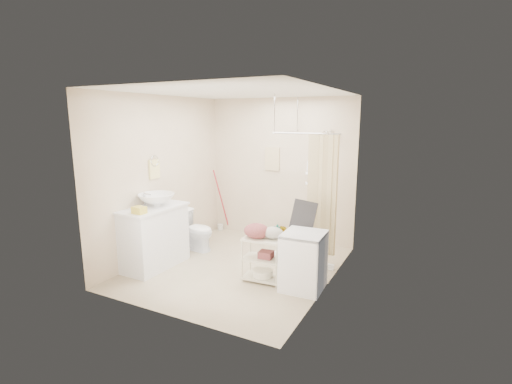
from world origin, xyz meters
TOP-DOWN VIEW (x-y plane):
  - floor at (0.00, 0.00)m, footprint 3.20×3.20m
  - ceiling at (0.00, 0.00)m, footprint 2.80×3.20m
  - wall_back at (0.00, 1.60)m, footprint 2.80×0.04m
  - wall_front at (0.00, -1.60)m, footprint 2.80×0.04m
  - wall_left at (-1.40, 0.00)m, footprint 0.04×3.20m
  - wall_right at (1.40, 0.00)m, footprint 0.04×3.20m
  - vanity at (-1.16, -0.54)m, footprint 0.62×1.08m
  - sink at (-1.14, -0.45)m, footprint 0.68×0.68m
  - counter_basket at (-1.04, -0.92)m, footprint 0.19×0.15m
  - floor_basket at (-1.07, -0.92)m, footprint 0.28×0.25m
  - toilet at (-1.04, 0.36)m, footprint 0.71×0.44m
  - mop at (-1.26, 1.51)m, footprint 0.12×0.12m
  - potted_plant_a at (0.04, 1.42)m, footprint 0.19×0.16m
  - potted_plant_b at (0.19, 1.37)m, footprint 0.23×0.23m
  - hanging_towel at (-0.15, 1.58)m, footprint 0.28×0.03m
  - towel_ring at (-1.38, -0.20)m, footprint 0.04×0.22m
  - tp_holder at (-1.36, 0.05)m, footprint 0.08×0.12m
  - shower at (0.85, 1.05)m, footprint 1.10×1.10m
  - shampoo_bottle_a at (0.60, 1.50)m, footprint 0.11×0.11m
  - shampoo_bottle_b at (0.75, 1.51)m, footprint 0.08×0.09m
  - washing_machine at (1.14, -0.23)m, footprint 0.55×0.57m
  - laundry_rack at (0.56, -0.26)m, footprint 0.56×0.36m
  - ironing_board at (0.97, 0.01)m, footprint 0.34×0.14m

SIDE VIEW (x-z plane):
  - floor at x=0.00m, z-range 0.00..0.00m
  - floor_basket at x=-1.07m, z-range 0.00..0.13m
  - potted_plant_a at x=0.04m, z-range 0.00..0.30m
  - potted_plant_b at x=0.19m, z-range 0.00..0.33m
  - toilet at x=-1.04m, z-range 0.00..0.69m
  - laundry_rack at x=0.56m, z-range 0.00..0.75m
  - washing_machine at x=1.14m, z-range 0.00..0.77m
  - vanity at x=-1.16m, z-range 0.00..0.94m
  - ironing_board at x=0.97m, z-range 0.00..1.16m
  - mop at x=-1.26m, z-range 0.00..1.23m
  - tp_holder at x=-1.36m, z-range 0.65..0.79m
  - counter_basket at x=-1.04m, z-range 0.94..1.03m
  - sink at x=-1.14m, z-range 0.94..1.12m
  - shower at x=0.85m, z-range 0.00..2.10m
  - wall_back at x=0.00m, z-range 0.00..2.60m
  - wall_front at x=0.00m, z-range 0.00..2.60m
  - wall_left at x=-1.40m, z-range 0.00..2.60m
  - wall_right at x=1.40m, z-range 0.00..2.60m
  - shampoo_bottle_b at x=0.75m, z-range 1.32..1.49m
  - shampoo_bottle_a at x=0.60m, z-range 1.32..1.59m
  - towel_ring at x=-1.38m, z-range 1.30..1.64m
  - hanging_towel at x=-0.15m, z-range 1.29..1.71m
  - ceiling at x=0.00m, z-range 2.58..2.62m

